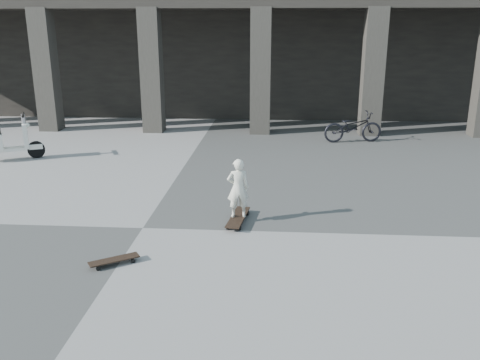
# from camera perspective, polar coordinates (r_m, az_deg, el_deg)

# --- Properties ---
(ground) EXTENTS (90.00, 90.00, 0.00)m
(ground) POSITION_cam_1_polar(r_m,az_deg,el_deg) (9.18, -10.86, -5.32)
(ground) COLOR #454543
(ground) RESTS_ON ground
(colonnade) EXTENTS (28.00, 8.82, 6.00)m
(colonnade) POSITION_cam_1_polar(r_m,az_deg,el_deg) (22.09, -1.99, 15.90)
(colonnade) COLOR black
(colonnade) RESTS_ON ground
(longboard) EXTENTS (0.39, 1.11, 0.11)m
(longboard) POSITION_cam_1_polar(r_m,az_deg,el_deg) (9.26, -0.22, -4.24)
(longboard) COLOR black
(longboard) RESTS_ON ground
(skateboard_spare) EXTENTS (0.73, 0.57, 0.09)m
(skateboard_spare) POSITION_cam_1_polar(r_m,az_deg,el_deg) (7.92, -13.95, -8.74)
(skateboard_spare) COLOR black
(skateboard_spare) RESTS_ON ground
(child) EXTENTS (0.44, 0.33, 1.08)m
(child) POSITION_cam_1_polar(r_m,az_deg,el_deg) (9.07, -0.23, -0.92)
(child) COLOR silver
(child) RESTS_ON longboard
(bicycle) EXTENTS (1.87, 0.95, 0.94)m
(bicycle) POSITION_cam_1_polar(r_m,az_deg,el_deg) (15.95, 12.56, 5.84)
(bicycle) COLOR black
(bicycle) RESTS_ON ground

